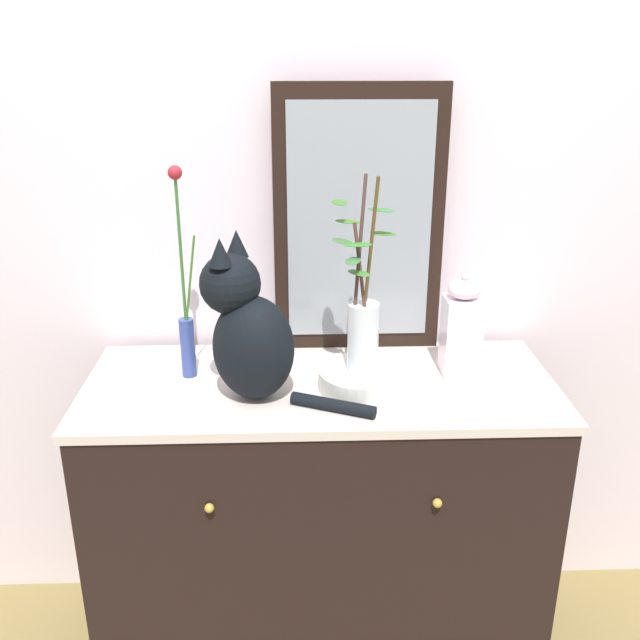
# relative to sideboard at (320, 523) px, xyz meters

# --- Properties ---
(wall_back) EXTENTS (4.40, 0.08, 2.60)m
(wall_back) POSITION_rel_sideboard_xyz_m (0.00, 0.34, 0.84)
(wall_back) COLOR silver
(wall_back) RESTS_ON ground_plane
(sideboard) EXTENTS (1.27, 0.55, 0.92)m
(sideboard) POSITION_rel_sideboard_xyz_m (0.00, 0.00, 0.00)
(sideboard) COLOR black
(sideboard) RESTS_ON ground_plane
(mirror_leaning) EXTENTS (0.48, 0.03, 0.76)m
(mirror_leaning) POSITION_rel_sideboard_xyz_m (0.12, 0.24, 0.84)
(mirror_leaning) COLOR black
(mirror_leaning) RESTS_ON sideboard
(cat_sitting) EXTENTS (0.44, 0.27, 0.43)m
(cat_sitting) POSITION_rel_sideboard_xyz_m (-0.18, -0.07, 0.64)
(cat_sitting) COLOR black
(cat_sitting) RESTS_ON sideboard
(vase_slim_green) EXTENTS (0.06, 0.04, 0.57)m
(vase_slim_green) POSITION_rel_sideboard_xyz_m (-0.36, 0.05, 0.63)
(vase_slim_green) COLOR #33458D
(vase_slim_green) RESTS_ON sideboard
(bowl_porcelain) EXTENTS (0.23, 0.23, 0.05)m
(bowl_porcelain) POSITION_rel_sideboard_xyz_m (0.11, -0.04, 0.49)
(bowl_porcelain) COLOR silver
(bowl_porcelain) RESTS_ON sideboard
(vase_glass_clear) EXTENTS (0.18, 0.15, 0.51)m
(vase_glass_clear) POSITION_rel_sideboard_xyz_m (0.11, -0.04, 0.64)
(vase_glass_clear) COLOR silver
(vase_glass_clear) RESTS_ON bowl_porcelain
(jar_lidded_porcelain) EXTENTS (0.10, 0.10, 0.29)m
(jar_lidded_porcelain) POSITION_rel_sideboard_xyz_m (0.39, 0.05, 0.59)
(jar_lidded_porcelain) COLOR white
(jar_lidded_porcelain) RESTS_ON sideboard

